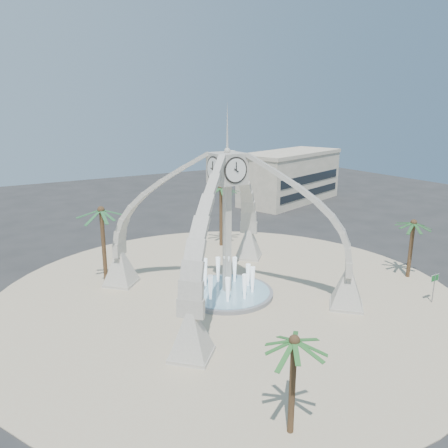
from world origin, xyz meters
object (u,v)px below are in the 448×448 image
palm_west (101,211)px  palm_south (294,342)px  palm_north (221,188)px  street_sign (434,282)px  palm_east (414,223)px  fountain (227,292)px  clock_tower (227,223)px

palm_west → palm_south: palm_west is taller
palm_north → street_sign: 24.13m
palm_east → street_sign: palm_east is taller
palm_west → palm_south: 23.62m
palm_north → palm_south: palm_north is taller
fountain → palm_east: (17.07, -5.45, 5.06)m
palm_east → palm_north: palm_north is taller
clock_tower → fountain: size_ratio=2.24×
palm_south → clock_tower: bearing=69.2°
clock_tower → palm_south: (-5.98, -15.77, -1.42)m
palm_east → palm_south: (-23.04, -10.32, -0.28)m
clock_tower → street_sign: bearing=-36.4°
palm_north → palm_east: bearing=-60.1°
palm_east → street_sign: 6.69m
palm_west → street_sign: 28.88m
clock_tower → palm_west: size_ratio=2.28×
palm_east → palm_west: (-25.36, 13.11, 1.61)m
palm_west → street_sign: size_ratio=2.96×
palm_west → palm_south: size_ratio=1.35×
street_sign → palm_north: bearing=108.7°
palm_east → palm_north: 20.61m
palm_west → street_sign: (22.13, -17.85, -5.07)m
palm_west → palm_north: size_ratio=1.01×
fountain → palm_north: 15.56m
clock_tower → street_sign: clock_tower is taller
palm_east → clock_tower: bearing=162.3°
street_sign → palm_south: bearing=-162.9°
fountain → palm_east: palm_east is taller
palm_west → palm_north: palm_west is taller
clock_tower → palm_south: 16.93m
fountain → palm_west: 13.12m
palm_north → clock_tower: bearing=-118.8°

